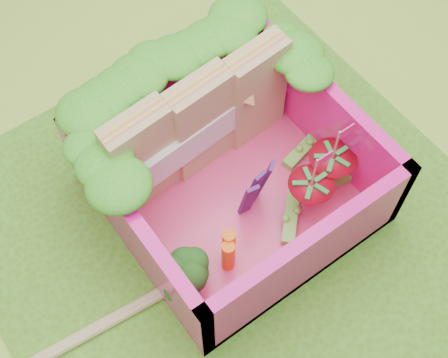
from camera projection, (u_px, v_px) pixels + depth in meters
ground at (231, 227)px, 3.48m from camera, size 14.00×14.00×0.00m
placemat at (231, 226)px, 3.46m from camera, size 2.60×2.60×0.03m
bento_floor at (232, 194)px, 3.52m from camera, size 1.30×1.30×0.05m
bento_box at (232, 171)px, 3.30m from camera, size 1.30×1.30×0.55m
lettuce_ruffle at (178, 74)px, 3.21m from camera, size 1.43×0.77×0.11m
sandwich_stack at (201, 123)px, 3.34m from camera, size 1.19×0.27×0.66m
broccoli at (187, 274)px, 3.07m from camera, size 0.34×0.34×0.24m
carrot_sticks at (229, 250)px, 3.18m from camera, size 0.11×0.11×0.26m
purple_wedges at (255, 190)px, 3.29m from camera, size 0.20×0.09×0.38m
strawberry_left at (309, 195)px, 3.34m from camera, size 0.25×0.25×0.49m
strawberry_right at (329, 169)px, 3.41m from camera, size 0.26×0.26×0.50m
snap_peas at (310, 182)px, 3.50m from camera, size 0.65×0.51×0.05m
chopsticks at (60, 348)px, 3.08m from camera, size 2.27×0.28×0.05m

